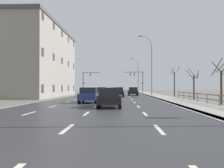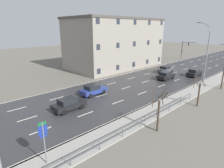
# 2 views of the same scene
# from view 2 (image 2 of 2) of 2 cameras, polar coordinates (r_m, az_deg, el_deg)

# --- Properties ---
(ground_plane) EXTENTS (160.00, 160.00, 0.12)m
(ground_plane) POSITION_cam_2_polar(r_m,az_deg,el_deg) (46.97, 20.12, 3.73)
(ground_plane) COLOR #666056
(road_asphalt_strip) EXTENTS (14.00, 120.00, 0.03)m
(road_asphalt_strip) POSITION_cam_2_polar(r_m,az_deg,el_deg) (57.78, 25.58, 5.47)
(road_asphalt_strip) COLOR #303033
(road_asphalt_strip) RESTS_ON ground
(guardrail) EXTENTS (0.07, 27.41, 1.00)m
(guardrail) POSITION_cam_2_polar(r_m,az_deg,el_deg) (17.61, 3.25, -14.08)
(guardrail) COLOR #515459
(guardrail) RESTS_ON ground
(street_lamp_midground) EXTENTS (2.53, 0.24, 10.70)m
(street_lamp_midground) POSITION_cam_2_polar(r_m,az_deg,el_deg) (37.60, 26.75, 8.15)
(street_lamp_midground) COLOR slate
(street_lamp_midground) RESTS_ON ground
(highway_sign) EXTENTS (0.09, 0.68, 3.51)m
(highway_sign) POSITION_cam_2_polar(r_m,az_deg,el_deg) (14.63, -20.08, -15.14)
(highway_sign) COLOR slate
(highway_sign) RESTS_ON ground
(traffic_signal_left) EXTENTS (4.45, 0.36, 5.70)m
(traffic_signal_left) POSITION_cam_2_polar(r_m,az_deg,el_deg) (63.30, 21.19, 10.25)
(traffic_signal_left) COLOR #38383A
(traffic_signal_left) RESTS_ON ground
(car_near_right) EXTENTS (1.89, 4.13, 1.57)m
(car_near_right) POSITION_cam_2_polar(r_m,az_deg,el_deg) (42.46, 23.76, 3.22)
(car_near_right) COLOR black
(car_near_right) RESTS_ON ground
(car_near_left) EXTENTS (1.85, 4.10, 1.57)m
(car_near_left) POSITION_cam_2_polar(r_m,az_deg,el_deg) (28.25, -5.71, -1.72)
(car_near_left) COLOR navy
(car_near_left) RESTS_ON ground
(car_mid_centre) EXTENTS (1.92, 4.14, 1.57)m
(car_mid_centre) POSITION_cam_2_polar(r_m,az_deg,el_deg) (43.69, 15.94, 4.35)
(car_mid_centre) COLOR #474C51
(car_mid_centre) RESTS_ON ground
(car_distant) EXTENTS (1.92, 4.14, 1.57)m
(car_distant) POSITION_cam_2_polar(r_m,az_deg,el_deg) (23.56, -12.99, -5.95)
(car_distant) COLOR black
(car_distant) RESTS_ON ground
(car_far_left) EXTENTS (1.89, 4.13, 1.57)m
(car_far_left) POSITION_cam_2_polar(r_m,az_deg,el_deg) (37.96, 16.06, 2.53)
(car_far_left) COLOR black
(car_far_left) RESTS_ON ground
(brick_building) EXTENTS (12.55, 24.28, 12.03)m
(brick_building) POSITION_cam_2_polar(r_m,az_deg,el_deg) (48.39, 1.09, 12.40)
(brick_building) COLOR gray
(brick_building) RESTS_ON ground
(bare_tree_near) EXTENTS (1.66, 1.84, 4.42)m
(bare_tree_near) POSITION_cam_2_polar(r_m,az_deg,el_deg) (18.63, 14.03, -8.23)
(bare_tree_near) COLOR #423328
(bare_tree_near) RESTS_ON ground
(bare_tree_mid) EXTENTS (1.50, 1.37, 3.94)m
(bare_tree_mid) POSITION_cam_2_polar(r_m,az_deg,el_deg) (26.10, 24.90, -2.41)
(bare_tree_mid) COLOR #423328
(bare_tree_mid) RESTS_ON ground
(bare_tree_far) EXTENTS (1.31, 1.29, 5.21)m
(bare_tree_far) POSITION_cam_2_polar(r_m,az_deg,el_deg) (35.33, 30.79, 2.37)
(bare_tree_far) COLOR #423328
(bare_tree_far) RESTS_ON ground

